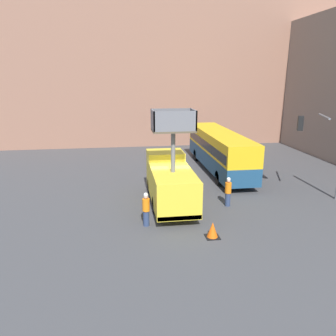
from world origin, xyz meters
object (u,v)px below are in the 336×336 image
utility_truck (170,180)px  road_worker_near_truck (146,209)px  traffic_light_pole (327,141)px  road_worker_directing (228,192)px  city_bus (219,148)px  traffic_cone_near_truck (213,230)px

utility_truck → road_worker_near_truck: 3.28m
traffic_light_pole → road_worker_directing: traffic_light_pole is taller
utility_truck → city_bus: size_ratio=0.56×
road_worker_near_truck → traffic_cone_near_truck: 3.57m
utility_truck → road_worker_directing: size_ratio=3.65×
road_worker_near_truck → traffic_light_pole: bearing=-69.3°
city_bus → traffic_light_pole: bearing=-135.1°
traffic_cone_near_truck → utility_truck: bearing=107.4°
traffic_light_pole → traffic_cone_near_truck: traffic_light_pole is taller
road_worker_near_truck → road_worker_directing: bearing=-59.6°
utility_truck → traffic_cone_near_truck: (1.41, -4.49, -1.20)m
traffic_light_pole → traffic_cone_near_truck: size_ratio=7.07×
city_bus → utility_truck: bearing=155.7°
traffic_light_pole → road_worker_near_truck: 11.94m
utility_truck → road_worker_near_truck: (-1.66, -2.75, -0.66)m
utility_truck → road_worker_directing: (3.40, -0.69, -0.68)m
road_worker_near_truck → traffic_cone_near_truck: bearing=-111.4°
traffic_cone_near_truck → road_worker_directing: bearing=62.3°
utility_truck → traffic_cone_near_truck: 4.86m
traffic_light_pole → traffic_cone_near_truck: (-8.27, -4.25, -3.34)m
road_worker_near_truck → traffic_cone_near_truck: (3.07, -1.74, -0.54)m
utility_truck → traffic_light_pole: bearing=-1.4°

